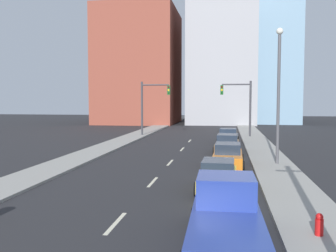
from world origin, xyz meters
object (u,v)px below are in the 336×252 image
Objects in this scene: traffic_signal_left at (150,101)px; sedan_brown at (227,144)px; sedan_orange at (228,156)px; traffic_signal_right at (242,102)px; pickup_truck_blue at (226,220)px; sedan_yellow at (218,177)px; sedan_gray at (228,137)px; fire_hydrant at (319,227)px; street_lamp at (279,87)px.

traffic_signal_left is 16.43m from sedan_brown.
traffic_signal_right is at bearing 86.38° from sedan_orange.
pickup_truck_blue is 1.23× the size of sedan_brown.
sedan_gray is at bearing 90.10° from sedan_yellow.
traffic_signal_right is at bearing 92.01° from fire_hydrant.
traffic_signal_left is 1.37× the size of sedan_orange.
sedan_orange is 1.07× the size of sedan_gray.
sedan_brown is (-0.01, 6.26, 0.01)m from sedan_orange.
traffic_signal_left and traffic_signal_right have the same top height.
sedan_orange reaches higher than sedan_gray.
traffic_signal_right is (10.88, 0.00, 0.00)m from traffic_signal_left.
sedan_orange is at bearing -87.24° from sedan_brown.
sedan_orange is 0.98× the size of sedan_brown.
traffic_signal_left is 11.89m from sedan_gray.
street_lamp is at bearing -85.15° from traffic_signal_right.
fire_hydrant is at bearing 17.87° from pickup_truck_blue.
traffic_signal_left is 27.67m from sedan_yellow.
street_lamp is 1.90× the size of sedan_orange.
street_lamp is 13.25m from sedan_gray.
fire_hydrant is 3.06m from pickup_truck_blue.
sedan_orange reaches higher than sedan_yellow.
pickup_truck_blue is (-3.33, -14.35, -4.37)m from street_lamp.
sedan_brown is 6.62m from sedan_gray.
sedan_yellow reaches higher than fire_hydrant.
pickup_truck_blue is at bearing -89.13° from sedan_orange.
sedan_gray is (0.09, 6.62, -0.02)m from sedan_brown.
sedan_yellow is (-2.14, -26.02, -3.48)m from traffic_signal_right.
street_lamp is at bearing 88.04° from fire_hydrant.
street_lamp is 14.20m from fire_hydrant.
traffic_signal_left is at bearing 180.00° from traffic_signal_right.
traffic_signal_right is 1.47× the size of sedan_gray.
traffic_signal_right reaches higher than sedan_yellow.
street_lamp is 1.51× the size of pickup_truck_blue.
pickup_truck_blue reaches higher than sedan_yellow.
traffic_signal_right is 26.34m from sedan_yellow.
fire_hydrant is at bearing -78.91° from sedan_brown.
pickup_truck_blue reaches higher than sedan_brown.
traffic_signal_right reaches higher than pickup_truck_blue.
traffic_signal_left is 1.09× the size of pickup_truck_blue.
sedan_gray is (-3.16, 12.06, -4.49)m from street_lamp.
pickup_truck_blue is 13.53m from sedan_orange.
traffic_signal_right reaches higher than sedan_gray.
sedan_brown is (-1.67, -13.16, -3.44)m from traffic_signal_right.
fire_hydrant is at bearing -91.96° from street_lamp.
fire_hydrant is 0.19× the size of sedan_yellow.
traffic_signal_left is at bearing 127.64° from sedan_brown.
traffic_signal_right is 1.49× the size of sedan_yellow.
pickup_truck_blue is (9.13, -32.95, -3.34)m from traffic_signal_left.
fire_hydrant is at bearing -69.42° from traffic_signal_left.
traffic_signal_right is 0.72× the size of street_lamp.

